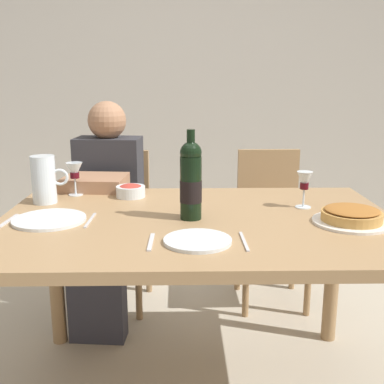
{
  "coord_description": "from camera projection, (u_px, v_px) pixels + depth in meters",
  "views": [
    {
      "loc": [
        -0.05,
        -1.7,
        1.27
      ],
      "look_at": [
        -0.02,
        0.08,
        0.84
      ],
      "focal_mm": 44.02,
      "sensor_mm": 36.0,
      "label": 1
    }
  ],
  "objects": [
    {
      "name": "chair_right",
      "position": [
        270.0,
        216.0,
        2.72
      ],
      "size": [
        0.41,
        0.41,
        0.87
      ],
      "rotation": [
        0.0,
        0.0,
        3.16
      ],
      "color": "#9E7A51",
      "rests_on": "ground"
    },
    {
      "name": "dinner_plate_left_setting",
      "position": [
        49.0,
        220.0,
        1.73
      ],
      "size": [
        0.27,
        0.27,
        0.01
      ],
      "primitive_type": "cylinder",
      "color": "silver",
      "rests_on": "dining_table"
    },
    {
      "name": "fork_left_setting",
      "position": [
        9.0,
        221.0,
        1.73
      ],
      "size": [
        0.03,
        0.16,
        0.0
      ],
      "primitive_type": "cube",
      "rotation": [
        0.0,
        0.0,
        1.5
      ],
      "color": "silver",
      "rests_on": "dining_table"
    },
    {
      "name": "dining_table",
      "position": [
        198.0,
        242.0,
        1.79
      ],
      "size": [
        1.5,
        1.0,
        0.76
      ],
      "color": "#9E7A51",
      "rests_on": "ground"
    },
    {
      "name": "spoon_right_setting",
      "position": [
        151.0,
        242.0,
        1.51
      ],
      "size": [
        0.02,
        0.16,
        0.0
      ],
      "primitive_type": "cube",
      "rotation": [
        0.0,
        0.0,
        1.56
      ],
      "color": "silver",
      "rests_on": "dining_table"
    },
    {
      "name": "dinner_plate_right_setting",
      "position": [
        198.0,
        241.0,
        1.51
      ],
      "size": [
        0.22,
        0.22,
        0.01
      ],
      "primitive_type": "cylinder",
      "color": "silver",
      "rests_on": "dining_table"
    },
    {
      "name": "back_wall",
      "position": [
        189.0,
        63.0,
        3.96
      ],
      "size": [
        8.0,
        0.1,
        2.8
      ],
      "primitive_type": "cube",
      "color": "#B2ADA3",
      "rests_on": "ground"
    },
    {
      "name": "diner_left",
      "position": [
        105.0,
        208.0,
        2.44
      ],
      "size": [
        0.36,
        0.53,
        1.16
      ],
      "rotation": [
        0.0,
        0.0,
        3.05
      ],
      "color": "#2D2D33",
      "rests_on": "ground"
    },
    {
      "name": "salad_bowl",
      "position": [
        131.0,
        190.0,
        2.08
      ],
      "size": [
        0.13,
        0.13,
        0.06
      ],
      "color": "silver",
      "rests_on": "dining_table"
    },
    {
      "name": "baked_tart",
      "position": [
        352.0,
        216.0,
        1.7
      ],
      "size": [
        0.28,
        0.28,
        0.06
      ],
      "color": "white",
      "rests_on": "dining_table"
    },
    {
      "name": "water_pitcher",
      "position": [
        44.0,
        182.0,
        1.97
      ],
      "size": [
        0.15,
        0.1,
        0.2
      ],
      "color": "silver",
      "rests_on": "dining_table"
    },
    {
      "name": "wine_bottle",
      "position": [
        191.0,
        181.0,
        1.73
      ],
      "size": [
        0.08,
        0.08,
        0.33
      ],
      "color": "black",
      "rests_on": "dining_table"
    },
    {
      "name": "knife_left_setting",
      "position": [
        90.0,
        220.0,
        1.74
      ],
      "size": [
        0.01,
        0.18,
        0.0
      ],
      "primitive_type": "cube",
      "rotation": [
        0.0,
        0.0,
        1.55
      ],
      "color": "silver",
      "rests_on": "dining_table"
    },
    {
      "name": "chair_left",
      "position": [
        116.0,
        217.0,
        2.7
      ],
      "size": [
        0.43,
        0.43,
        0.87
      ],
      "rotation": [
        0.0,
        0.0,
        3.05
      ],
      "color": "#9E7A51",
      "rests_on": "ground"
    },
    {
      "name": "wine_glass_left_diner",
      "position": [
        304.0,
        183.0,
        1.89
      ],
      "size": [
        0.06,
        0.06,
        0.15
      ],
      "color": "silver",
      "rests_on": "dining_table"
    },
    {
      "name": "knife_right_setting",
      "position": [
        244.0,
        241.0,
        1.51
      ],
      "size": [
        0.01,
        0.18,
        0.0
      ],
      "primitive_type": "cube",
      "rotation": [
        0.0,
        0.0,
        1.58
      ],
      "color": "silver",
      "rests_on": "dining_table"
    },
    {
      "name": "wine_glass_right_diner",
      "position": [
        75.0,
        172.0,
        2.1
      ],
      "size": [
        0.07,
        0.07,
        0.15
      ],
      "color": "silver",
      "rests_on": "dining_table"
    }
  ]
}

